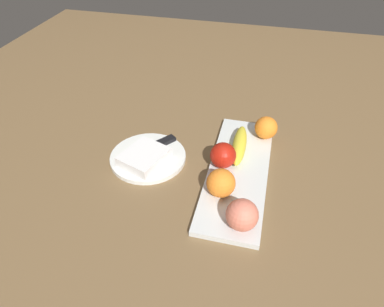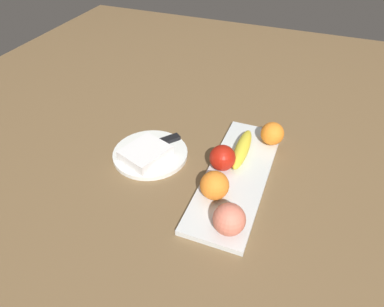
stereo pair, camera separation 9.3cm
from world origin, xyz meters
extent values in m
plane|color=brown|center=(0.00, 0.00, 0.00)|extent=(2.40, 2.40, 0.00)
cube|color=silver|center=(-0.04, -0.03, 0.01)|extent=(0.46, 0.16, 0.02)
sphere|color=#B11B0E|center=(-0.05, -0.08, 0.05)|extent=(0.07, 0.07, 0.07)
ellipsoid|color=yellow|center=(-0.12, -0.04, 0.03)|extent=(0.18, 0.04, 0.04)
sphere|color=orange|center=(0.06, -0.06, 0.05)|extent=(0.07, 0.07, 0.07)
sphere|color=orange|center=(-0.20, 0.02, 0.05)|extent=(0.07, 0.07, 0.07)
sphere|color=#E3775E|center=(0.14, 0.00, 0.05)|extent=(0.07, 0.07, 0.07)
cylinder|color=white|center=(-0.04, -0.29, 0.01)|extent=(0.21, 0.21, 0.01)
cube|color=white|center=(-0.02, -0.29, 0.03)|extent=(0.15, 0.14, 0.03)
cube|color=silver|center=(-0.05, -0.30, 0.01)|extent=(0.13, 0.11, 0.00)
cube|color=black|center=(-0.10, -0.26, 0.02)|extent=(0.09, 0.07, 0.01)
camera|label=1|loc=(0.65, 0.01, 0.63)|focal=32.52mm
camera|label=2|loc=(0.62, 0.10, 0.63)|focal=32.52mm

